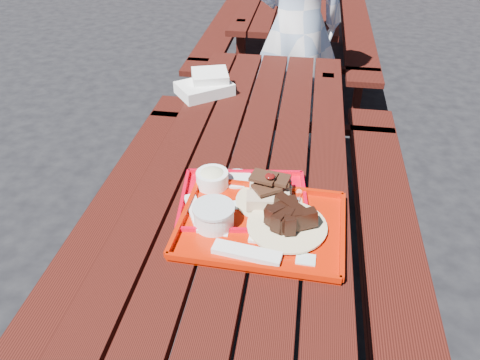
{
  "coord_description": "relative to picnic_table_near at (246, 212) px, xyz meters",
  "views": [
    {
      "loc": [
        0.19,
        -1.41,
        1.73
      ],
      "look_at": [
        0.0,
        -0.15,
        0.82
      ],
      "focal_mm": 35.0,
      "sensor_mm": 36.0,
      "label": 1
    }
  ],
  "objects": [
    {
      "name": "ground",
      "position": [
        0.0,
        0.0,
        -0.56
      ],
      "size": [
        60.0,
        60.0,
        0.0
      ],
      "primitive_type": "plane",
      "color": "black",
      "rests_on": "ground"
    },
    {
      "name": "picnic_table_near",
      "position": [
        0.0,
        0.0,
        0.0
      ],
      "size": [
        1.41,
        2.4,
        0.75
      ],
      "color": "#3B100B",
      "rests_on": "ground"
    },
    {
      "name": "picnic_table_far",
      "position": [
        0.0,
        2.8,
        0.0
      ],
      "size": [
        1.41,
        2.4,
        0.75
      ],
      "color": "#3B100B",
      "rests_on": "ground"
    },
    {
      "name": "near_tray",
      "position": [
        0.02,
        -0.17,
        0.22
      ],
      "size": [
        0.46,
        0.38,
        0.13
      ],
      "color": "red",
      "rests_on": "picnic_table_near"
    },
    {
      "name": "far_tray",
      "position": [
        0.08,
        -0.31,
        0.22
      ],
      "size": [
        0.52,
        0.41,
        0.09
      ],
      "color": "#BE1802",
      "rests_on": "picnic_table_near"
    },
    {
      "name": "white_cloth",
      "position": [
        -0.29,
        0.64,
        0.23
      ],
      "size": [
        0.31,
        0.29,
        0.1
      ],
      "color": "white",
      "rests_on": "picnic_table_near"
    },
    {
      "name": "person",
      "position": [
        0.1,
        1.44,
        0.28
      ],
      "size": [
        0.72,
        0.6,
        1.68
      ],
      "primitive_type": "imported",
      "rotation": [
        0.0,
        0.0,
        3.53
      ],
      "color": "#A1BADE",
      "rests_on": "ground"
    }
  ]
}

